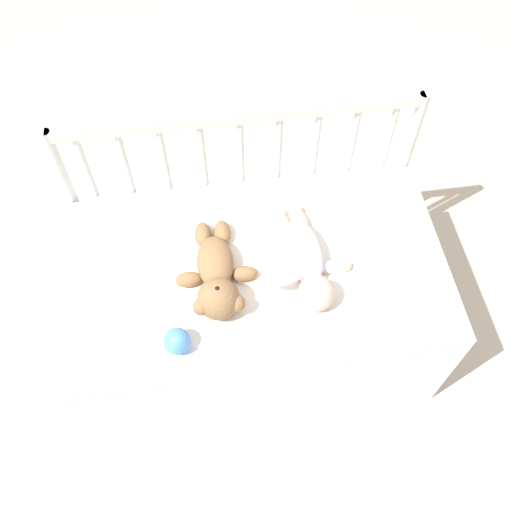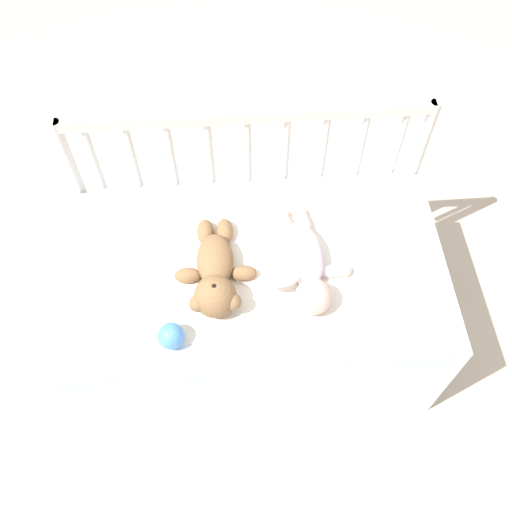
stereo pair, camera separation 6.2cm
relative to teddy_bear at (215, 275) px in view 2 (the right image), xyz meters
The scene contains 7 objects.
ground_plane 0.58m from the teddy_bear, 21.20° to the left, with size 12.00×12.00×0.00m, color #C6B293.
crib_mattress 0.34m from the teddy_bear, 21.20° to the left, with size 1.19×0.67×0.51m.
crib_rail 0.43m from the teddy_bear, 72.81° to the left, with size 1.19×0.04×0.82m.
blanket 0.16m from the teddy_bear, 21.31° to the left, with size 0.76×0.51×0.01m.
teddy_bear is the anchor object (origin of this frame).
baby 0.27m from the teddy_bear, ahead, with size 0.29×0.40×0.11m.
toy_ball 0.23m from the teddy_bear, 125.45° to the right, with size 0.08×0.08×0.08m.
Camera 2 is at (-0.07, -0.92, 2.02)m, focal length 40.00 mm.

